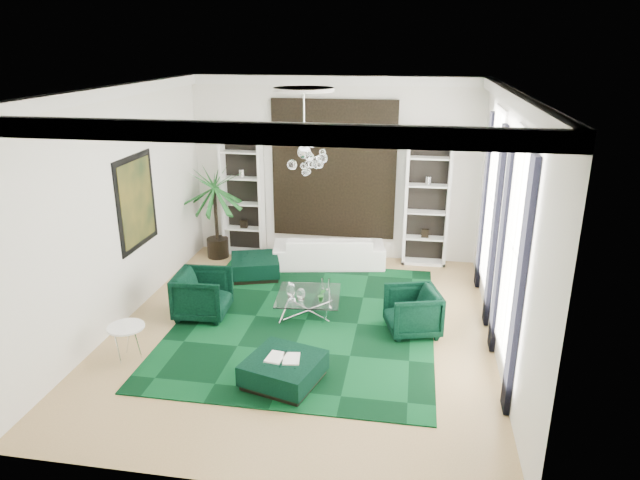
% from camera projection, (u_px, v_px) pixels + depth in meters
% --- Properties ---
extents(floor, '(6.00, 7.00, 0.02)m').
position_uv_depth(floor, '(302.00, 330.00, 9.28)').
color(floor, tan).
rests_on(floor, ground).
extents(ceiling, '(6.00, 7.00, 0.02)m').
position_uv_depth(ceiling, '(300.00, 88.00, 8.02)').
color(ceiling, white).
rests_on(ceiling, ground).
extents(wall_back, '(6.00, 0.02, 3.80)m').
position_uv_depth(wall_back, '(334.00, 169.00, 11.92)').
color(wall_back, white).
rests_on(wall_back, ground).
extents(wall_front, '(6.00, 0.02, 3.80)m').
position_uv_depth(wall_front, '(228.00, 325.00, 5.39)').
color(wall_front, white).
rests_on(wall_front, ground).
extents(wall_left, '(0.02, 7.00, 3.80)m').
position_uv_depth(wall_left, '(117.00, 209.00, 9.12)').
color(wall_left, white).
rests_on(wall_left, ground).
extents(wall_right, '(0.02, 7.00, 3.80)m').
position_uv_depth(wall_right, '(506.00, 228.00, 8.18)').
color(wall_right, white).
rests_on(wall_right, ground).
extents(crown_molding, '(6.00, 7.00, 0.18)m').
position_uv_depth(crown_molding, '(300.00, 96.00, 8.06)').
color(crown_molding, white).
rests_on(crown_molding, ceiling).
extents(ceiling_medallion, '(0.90, 0.90, 0.05)m').
position_uv_depth(ceiling_medallion, '(304.00, 89.00, 8.31)').
color(ceiling_medallion, white).
rests_on(ceiling_medallion, ceiling).
extents(tapestry, '(2.50, 0.06, 2.80)m').
position_uv_depth(tapestry, '(334.00, 170.00, 11.87)').
color(tapestry, black).
rests_on(tapestry, wall_back).
extents(shelving_left, '(0.90, 0.38, 2.80)m').
position_uv_depth(shelving_left, '(243.00, 191.00, 12.20)').
color(shelving_left, white).
rests_on(shelving_left, floor).
extents(shelving_right, '(0.90, 0.38, 2.80)m').
position_uv_depth(shelving_right, '(427.00, 199.00, 11.59)').
color(shelving_right, white).
rests_on(shelving_right, floor).
extents(painting, '(0.04, 1.30, 1.60)m').
position_uv_depth(painting, '(137.00, 202.00, 9.69)').
color(painting, black).
rests_on(painting, wall_left).
extents(window_near, '(0.03, 1.10, 2.90)m').
position_uv_depth(window_near, '(515.00, 249.00, 7.35)').
color(window_near, white).
rests_on(window_near, wall_right).
extents(curtain_near_a, '(0.07, 0.30, 3.25)m').
position_uv_depth(curtain_near_a, '(519.00, 291.00, 6.71)').
color(curtain_near_a, black).
rests_on(curtain_near_a, floor).
extents(curtain_near_b, '(0.07, 0.30, 3.25)m').
position_uv_depth(curtain_near_b, '(502.00, 247.00, 8.16)').
color(curtain_near_b, black).
rests_on(curtain_near_b, floor).
extents(window_far, '(0.03, 1.10, 2.90)m').
position_uv_depth(window_far, '(493.00, 201.00, 9.58)').
color(window_far, white).
rests_on(window_far, wall_right).
extents(curtain_far_a, '(0.07, 0.30, 3.25)m').
position_uv_depth(curtain_far_a, '(495.00, 229.00, 8.94)').
color(curtain_far_a, black).
rests_on(curtain_far_a, floor).
extents(curtain_far_b, '(0.07, 0.30, 3.25)m').
position_uv_depth(curtain_far_b, '(484.00, 203.00, 10.40)').
color(curtain_far_b, black).
rests_on(curtain_far_b, floor).
extents(rug, '(4.20, 5.00, 0.02)m').
position_uv_depth(rug, '(306.00, 320.00, 9.56)').
color(rug, black).
rests_on(rug, floor).
extents(sofa, '(2.39, 1.27, 0.66)m').
position_uv_depth(sofa, '(329.00, 250.00, 11.82)').
color(sofa, white).
rests_on(sofa, floor).
extents(armchair_left, '(0.93, 0.90, 0.80)m').
position_uv_depth(armchair_left, '(203.00, 294.00, 9.61)').
color(armchair_left, black).
rests_on(armchair_left, floor).
extents(armchair_right, '(1.00, 0.98, 0.74)m').
position_uv_depth(armchair_right, '(412.00, 311.00, 9.07)').
color(armchair_right, black).
rests_on(armchair_right, floor).
extents(coffee_table, '(1.15, 1.15, 0.36)m').
position_uv_depth(coffee_table, '(309.00, 305.00, 9.73)').
color(coffee_table, white).
rests_on(coffee_table, floor).
extents(ottoman_side, '(1.15, 1.15, 0.41)m').
position_uv_depth(ottoman_side, '(255.00, 267.00, 11.29)').
color(ottoman_side, black).
rests_on(ottoman_side, floor).
extents(ottoman_front, '(1.16, 1.16, 0.38)m').
position_uv_depth(ottoman_front, '(284.00, 371.00, 7.77)').
color(ottoman_front, black).
rests_on(ottoman_front, floor).
extents(book, '(0.46, 0.31, 0.03)m').
position_uv_depth(book, '(283.00, 358.00, 7.70)').
color(book, white).
rests_on(book, ottoman_front).
extents(side_table, '(0.59, 0.59, 0.51)m').
position_uv_depth(side_table, '(128.00, 343.00, 8.35)').
color(side_table, white).
rests_on(side_table, floor).
extents(palm, '(1.82, 1.82, 2.52)m').
position_uv_depth(palm, '(215.00, 201.00, 11.99)').
color(palm, '#1E6025').
rests_on(palm, floor).
extents(chandelier, '(1.10, 1.10, 0.77)m').
position_uv_depth(chandelier, '(304.00, 152.00, 8.62)').
color(chandelier, white).
rests_on(chandelier, ceiling).
extents(table_plant, '(0.15, 0.13, 0.24)m').
position_uv_depth(table_plant, '(322.00, 295.00, 9.39)').
color(table_plant, '#1E6025').
rests_on(table_plant, coffee_table).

